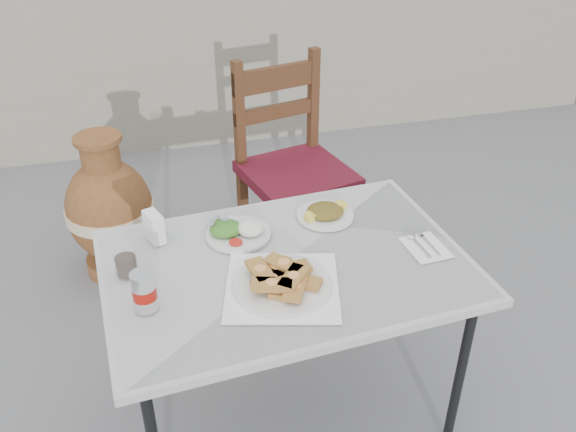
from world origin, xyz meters
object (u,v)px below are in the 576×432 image
object	(u,v)px
napkin_holder	(154,227)
chair	(292,167)
terracotta_urn	(110,211)
cola_glass	(126,262)
salad_chopped_plate	(325,213)
soda_can	(144,291)
cafe_table	(286,274)
condiment_caddy	(219,228)
salad_rice_plate	(237,231)
pide_plate	(282,279)

from	to	relation	value
napkin_holder	chair	distance (m)	0.98
napkin_holder	terracotta_urn	size ratio (longest dim) A/B	0.14
cola_glass	napkin_holder	bearing A→B (deg)	58.86
salad_chopped_plate	soda_can	bearing A→B (deg)	-152.31
cafe_table	condiment_caddy	size ratio (longest dim) A/B	13.87
cola_glass	condiment_caddy	size ratio (longest dim) A/B	1.18
soda_can	condiment_caddy	world-z (taller)	soda_can
cafe_table	chair	xyz separation A→B (m)	(0.27, 0.92, -0.12)
cafe_table	cola_glass	world-z (taller)	cola_glass
napkin_holder	condiment_caddy	world-z (taller)	napkin_holder
salad_chopped_plate	soda_can	xyz separation A→B (m)	(-0.64, -0.34, 0.04)
cafe_table	salad_rice_plate	world-z (taller)	salad_rice_plate
terracotta_urn	chair	bearing A→B (deg)	-10.21
pide_plate	salad_rice_plate	distance (m)	0.31
napkin_holder	terracotta_urn	bearing A→B (deg)	82.99
salad_chopped_plate	soda_can	world-z (taller)	soda_can
cafe_table	pide_plate	world-z (taller)	pide_plate
salad_chopped_plate	cola_glass	bearing A→B (deg)	-167.09
soda_can	napkin_holder	size ratio (longest dim) A/B	1.21
soda_can	chair	size ratio (longest dim) A/B	0.12
cola_glass	condiment_caddy	xyz separation A→B (m)	(0.31, 0.15, -0.02)
cafe_table	terracotta_urn	world-z (taller)	terracotta_urn
salad_rice_plate	terracotta_urn	xyz separation A→B (m)	(-0.46, 0.89, -0.38)
salad_chopped_plate	condiment_caddy	bearing A→B (deg)	-179.20
cafe_table	soda_can	size ratio (longest dim) A/B	9.69
salad_chopped_plate	napkin_holder	bearing A→B (deg)	179.39
soda_can	napkin_holder	xyz separation A→B (m)	(0.05, 0.34, -0.01)
cola_glass	chair	distance (m)	1.16
cola_glass	napkin_holder	size ratio (longest dim) A/B	1.00
salad_rice_plate	cola_glass	world-z (taller)	cola_glass
cafe_table	cola_glass	distance (m)	0.50
cafe_table	napkin_holder	world-z (taller)	napkin_holder
napkin_holder	condiment_caddy	size ratio (longest dim) A/B	1.18
cafe_table	cola_glass	bearing A→B (deg)	172.09
salad_chopped_plate	cafe_table	bearing A→B (deg)	-131.66
cola_glass	napkin_holder	xyz separation A→B (m)	(0.10, 0.16, 0.01)
pide_plate	condiment_caddy	distance (m)	0.36
cafe_table	salad_rice_plate	bearing A→B (deg)	122.91
cafe_table	terracotta_urn	xyz separation A→B (m)	(-0.58, 1.07, -0.31)
pide_plate	napkin_holder	size ratio (longest dim) A/B	4.03
cola_glass	terracotta_urn	world-z (taller)	cola_glass
soda_can	chair	distance (m)	1.27
salad_rice_plate	pide_plate	bearing A→B (deg)	-75.80
pide_plate	salad_chopped_plate	bearing A→B (deg)	54.49
pide_plate	cola_glass	bearing A→B (deg)	157.38
salad_chopped_plate	terracotta_urn	distance (m)	1.21
salad_rice_plate	salad_chopped_plate	xyz separation A→B (m)	(0.32, 0.04, -0.00)
cola_glass	napkin_holder	distance (m)	0.19
chair	cola_glass	bearing A→B (deg)	-145.05
pide_plate	salad_chopped_plate	world-z (taller)	pide_plate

